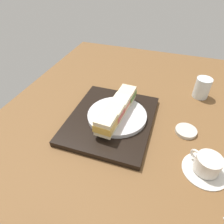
% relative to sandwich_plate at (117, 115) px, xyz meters
% --- Properties ---
extents(ground_plane, '(1.40, 1.00, 0.03)m').
position_rel_sandwich_plate_xyz_m(ground_plane, '(-0.03, 0.01, -0.04)').
color(ground_plane, brown).
extents(serving_tray, '(0.37, 0.31, 0.02)m').
position_rel_sandwich_plate_xyz_m(serving_tray, '(0.01, -0.02, -0.02)').
color(serving_tray, black).
rests_on(serving_tray, ground_plane).
extents(sandwich_plate, '(0.23, 0.23, 0.02)m').
position_rel_sandwich_plate_xyz_m(sandwich_plate, '(0.00, 0.00, 0.00)').
color(sandwich_plate, silver).
rests_on(sandwich_plate, serving_tray).
extents(sandwich_nearmost, '(0.08, 0.07, 0.05)m').
position_rel_sandwich_plate_xyz_m(sandwich_nearmost, '(-0.10, 0.01, 0.03)').
color(sandwich_nearmost, beige).
rests_on(sandwich_nearmost, sandwich_plate).
extents(sandwich_inner_near, '(0.08, 0.07, 0.05)m').
position_rel_sandwich_plate_xyz_m(sandwich_inner_near, '(-0.03, 0.00, 0.03)').
color(sandwich_inner_near, '#EFE5C1').
rests_on(sandwich_inner_near, sandwich_plate).
extents(sandwich_inner_far, '(0.08, 0.07, 0.05)m').
position_rel_sandwich_plate_xyz_m(sandwich_inner_far, '(0.03, -0.00, 0.03)').
color(sandwich_inner_far, beige).
rests_on(sandwich_inner_far, sandwich_plate).
extents(sandwich_farmost, '(0.08, 0.07, 0.06)m').
position_rel_sandwich_plate_xyz_m(sandwich_farmost, '(0.10, -0.01, 0.04)').
color(sandwich_farmost, beige).
rests_on(sandwich_farmost, sandwich_plate).
extents(coffee_cup, '(0.14, 0.14, 0.06)m').
position_rel_sandwich_plate_xyz_m(coffee_cup, '(0.13, 0.32, -0.00)').
color(coffee_cup, silver).
rests_on(coffee_cup, ground_plane).
extents(drinking_glass, '(0.07, 0.07, 0.09)m').
position_rel_sandwich_plate_xyz_m(drinking_glass, '(-0.28, 0.31, 0.02)').
color(drinking_glass, silver).
rests_on(drinking_glass, ground_plane).
extents(small_sauce_dish, '(0.08, 0.08, 0.01)m').
position_rel_sandwich_plate_xyz_m(small_sauce_dish, '(-0.02, 0.26, -0.02)').
color(small_sauce_dish, beige).
rests_on(small_sauce_dish, ground_plane).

